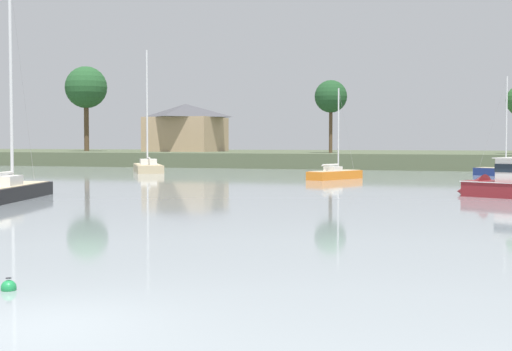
% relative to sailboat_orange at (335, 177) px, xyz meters
% --- Properties ---
extents(ground_plane, '(529.56, 529.56, 0.00)m').
position_rel_sailboat_orange_xyz_m(ground_plane, '(6.59, -50.88, -0.19)').
color(ground_plane, '#939EA3').
extents(far_shore_bank, '(238.30, 42.34, 1.81)m').
position_rel_sailboat_orange_xyz_m(far_shore_bank, '(6.59, 42.45, 0.71)').
color(far_shore_bank, '#4C563D').
rests_on(far_shore_bank, ground).
extents(sailboat_orange, '(3.78, 6.28, 8.27)m').
position_rel_sailboat_orange_xyz_m(sailboat_orange, '(0.00, 0.00, 0.00)').
color(sailboat_orange, orange).
rests_on(sailboat_orange, ground).
extents(cruiser_maroon, '(7.65, 5.18, 4.35)m').
position_rel_sailboat_orange_xyz_m(cruiser_maroon, '(14.19, -17.13, 0.30)').
color(cruiser_maroon, maroon).
rests_on(cruiser_maroon, ground).
extents(sailboat_sand, '(7.10, 9.36, 13.53)m').
position_rel_sailboat_orange_xyz_m(sailboat_sand, '(-22.25, 8.52, 0.08)').
color(sailboat_sand, tan).
rests_on(sailboat_sand, ground).
extents(sailboat_black, '(4.60, 9.13, 13.09)m').
position_rel_sailboat_orange_xyz_m(sailboat_black, '(-11.95, -27.91, 0.08)').
color(sailboat_black, black).
rests_on(sailboat_black, ground).
extents(sailboat_navy, '(6.95, 4.95, 9.80)m').
position_rel_sailboat_orange_xyz_m(sailboat_navy, '(14.25, 10.96, 0.02)').
color(sailboat_navy, navy).
rests_on(sailboat_navy, ground).
extents(mooring_buoy_green, '(0.33, 0.33, 0.38)m').
position_rel_sailboat_orange_xyz_m(mooring_buoy_green, '(4.12, -48.66, -0.13)').
color(mooring_buoy_green, '#1E8C47').
rests_on(mooring_buoy_green, ground).
extents(shore_tree_right_mid, '(6.34, 6.34, 12.86)m').
position_rel_sailboat_orange_xyz_m(shore_tree_right_mid, '(-46.93, 36.03, 11.21)').
color(shore_tree_right_mid, brown).
rests_on(shore_tree_right_mid, far_shore_bank).
extents(shore_tree_inland_a, '(4.09, 4.09, 9.16)m').
position_rel_sailboat_orange_xyz_m(shore_tree_inland_a, '(-7.35, 29.41, 8.67)').
color(shore_tree_inland_a, brown).
rests_on(shore_tree_inland_a, far_shore_bank).
extents(cottage_eastern, '(10.60, 10.25, 6.99)m').
position_rel_sailboat_orange_xyz_m(cottage_eastern, '(-31.14, 37.72, 5.23)').
color(cottage_eastern, tan).
rests_on(cottage_eastern, far_shore_bank).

